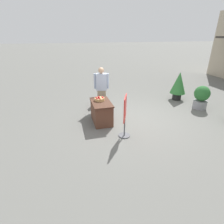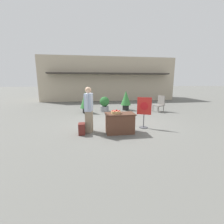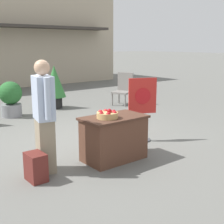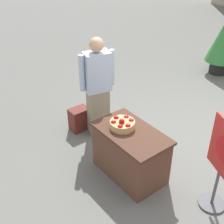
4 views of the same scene
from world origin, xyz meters
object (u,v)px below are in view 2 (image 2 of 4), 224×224
object	(u,v)px
person_visitor	(89,109)
apple_basket	(116,112)
patio_chair	(160,103)
poster_board	(144,111)
backpack	(82,129)
display_table	(120,123)
potted_plant_near_left	(126,99)
potted_plant_far_left	(105,104)
potted_plant_far_right	(86,101)

from	to	relation	value
person_visitor	apple_basket	bearing A→B (deg)	-3.45
apple_basket	patio_chair	size ratio (longest dim) A/B	0.34
poster_board	patio_chair	bearing A→B (deg)	169.07
backpack	poster_board	xyz separation A→B (m)	(2.58, 0.44, 0.50)
backpack	poster_board	size ratio (longest dim) A/B	0.32
display_table	patio_chair	bearing A→B (deg)	47.43
display_table	backpack	bearing A→B (deg)	178.47
display_table	potted_plant_near_left	bearing A→B (deg)	73.58
apple_basket	potted_plant_far_left	bearing A→B (deg)	89.86
display_table	potted_plant_near_left	distance (m)	4.82
poster_board	patio_chair	xyz separation A→B (m)	(2.30, 3.26, -0.16)
apple_basket	backpack	world-z (taller)	apple_basket
apple_basket	patio_chair	world-z (taller)	patio_chair
potted_plant_far_right	potted_plant_far_left	size ratio (longest dim) A/B	1.36
potted_plant_near_left	potted_plant_far_left	size ratio (longest dim) A/B	1.36
display_table	apple_basket	world-z (taller)	apple_basket
apple_basket	poster_board	distance (m)	1.40
apple_basket	person_visitor	xyz separation A→B (m)	(-1.00, 0.29, 0.07)
potted_plant_near_left	potted_plant_far_left	bearing A→B (deg)	-169.67
display_table	person_visitor	size ratio (longest dim) A/B	0.63
potted_plant_near_left	potted_plant_far_right	bearing A→B (deg)	-167.82
display_table	potted_plant_far_right	bearing A→B (deg)	108.77
person_visitor	potted_plant_far_left	xyz separation A→B (m)	(1.01, 4.07, -0.38)
display_table	poster_board	xyz separation A→B (m)	(1.14, 0.48, 0.33)
patio_chair	potted_plant_far_left	size ratio (longest dim) A/B	1.07
patio_chair	potted_plant_near_left	world-z (taller)	potted_plant_near_left
patio_chair	potted_plant_far_right	xyz separation A→B (m)	(-4.80, 0.28, 0.21)
potted_plant_far_left	potted_plant_far_right	bearing A→B (deg)	-165.56
display_table	potted_plant_far_left	size ratio (longest dim) A/B	1.13
person_visitor	potted_plant_far_left	size ratio (longest dim) A/B	1.79
backpack	potted_plant_far_left	distance (m)	4.49
backpack	potted_plant_far_left	world-z (taller)	potted_plant_far_left
potted_plant_far_left	potted_plant_near_left	bearing A→B (deg)	10.33
apple_basket	potted_plant_near_left	world-z (taller)	potted_plant_near_left
patio_chair	potted_plant_near_left	size ratio (longest dim) A/B	0.79
display_table	poster_board	bearing A→B (deg)	22.93
patio_chair	potted_plant_near_left	distance (m)	2.26
apple_basket	backpack	size ratio (longest dim) A/B	0.85
display_table	poster_board	size ratio (longest dim) A/B	0.85
patio_chair	backpack	bearing A→B (deg)	14.35
person_visitor	poster_board	size ratio (longest dim) A/B	1.34
poster_board	potted_plant_far_right	bearing A→B (deg)	-120.44
poster_board	potted_plant_near_left	distance (m)	4.13
person_visitor	potted_plant_far_left	bearing A→B (deg)	88.76
person_visitor	potted_plant_near_left	world-z (taller)	person_visitor
apple_basket	potted_plant_near_left	size ratio (longest dim) A/B	0.27
apple_basket	backpack	xyz separation A→B (m)	(-1.28, 0.07, -0.62)
backpack	patio_chair	xyz separation A→B (m)	(4.87, 3.70, 0.35)
apple_basket	potted_plant_far_right	world-z (taller)	potted_plant_far_right
poster_board	potted_plant_far_left	size ratio (longest dim) A/B	1.33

